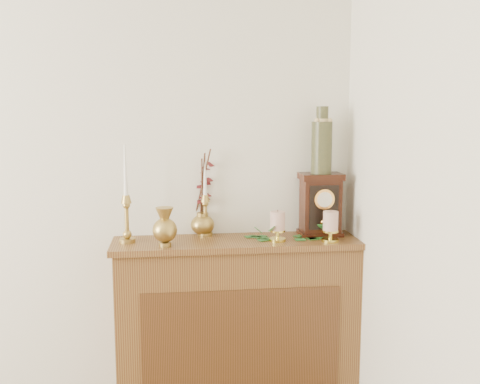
{
  "coord_description": "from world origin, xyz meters",
  "views": [
    {
      "loc": [
        1.08,
        -0.6,
        1.58
      ],
      "look_at": [
        1.41,
        2.05,
        1.18
      ],
      "focal_mm": 42.0,
      "sensor_mm": 36.0,
      "label": 1
    }
  ],
  "objects": [
    {
      "name": "pillar_candle_left",
      "position": [
        1.59,
        2.04,
        1.01
      ],
      "size": [
        0.08,
        0.08,
        0.16
      ],
      "rotation": [
        0.0,
        0.0,
        0.24
      ],
      "color": "#DCC84D",
      "rests_on": "console_shelf"
    },
    {
      "name": "pillar_candle_right",
      "position": [
        1.84,
        2.0,
        1.01
      ],
      "size": [
        0.08,
        0.08,
        0.16
      ],
      "rotation": [
        0.0,
        0.0,
        -0.19
      ],
      "color": "#DCC84D",
      "rests_on": "console_shelf"
    },
    {
      "name": "ginger_jar",
      "position": [
        1.24,
        2.24,
        1.13
      ],
      "size": [
        0.18,
        0.2,
        0.45
      ],
      "rotation": [
        0.0,
        0.0,
        0.31
      ],
      "color": "tan",
      "rests_on": "console_shelf"
    },
    {
      "name": "candlestick_left",
      "position": [
        0.86,
        2.11,
        1.09
      ],
      "size": [
        0.08,
        0.08,
        0.48
      ],
      "rotation": [
        0.0,
        0.0,
        -0.32
      ],
      "color": "tan",
      "rests_on": "console_shelf"
    },
    {
      "name": "ceramic_vase",
      "position": [
        1.83,
        2.15,
        1.4
      ],
      "size": [
        0.1,
        0.1,
        0.34
      ],
      "rotation": [
        0.0,
        0.0,
        0.02
      ],
      "color": "#162D23",
      "rests_on": "mantel_clock"
    },
    {
      "name": "mantel_clock",
      "position": [
        1.83,
        2.15,
        1.09
      ],
      "size": [
        0.22,
        0.16,
        0.32
      ],
      "rotation": [
        0.0,
        0.0,
        0.02
      ],
      "color": "#37150B",
      "rests_on": "console_shelf"
    },
    {
      "name": "ivy_garland",
      "position": [
        1.66,
        2.06,
        0.94
      ],
      "size": [
        0.46,
        0.18,
        0.08
      ],
      "rotation": [
        0.0,
        0.0,
        0.16
      ],
      "color": "#296928",
      "rests_on": "console_shelf"
    },
    {
      "name": "candlestick_center",
      "position": [
        1.25,
        2.2,
        1.07
      ],
      "size": [
        0.07,
        0.07,
        0.43
      ],
      "rotation": [
        0.0,
        0.0,
        0.34
      ],
      "color": "tan",
      "rests_on": "console_shelf"
    },
    {
      "name": "console_shelf",
      "position": [
        1.4,
        2.1,
        0.44
      ],
      "size": [
        1.24,
        0.34,
        0.93
      ],
      "color": "brown",
      "rests_on": "ground"
    },
    {
      "name": "bud_vase",
      "position": [
        1.04,
        2.0,
        1.02
      ],
      "size": [
        0.12,
        0.12,
        0.19
      ],
      "rotation": [
        0.0,
        0.0,
        -0.4
      ],
      "color": "tan",
      "rests_on": "console_shelf"
    }
  ]
}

